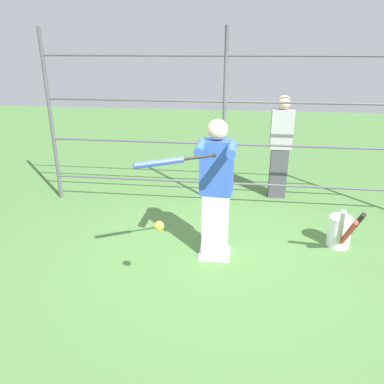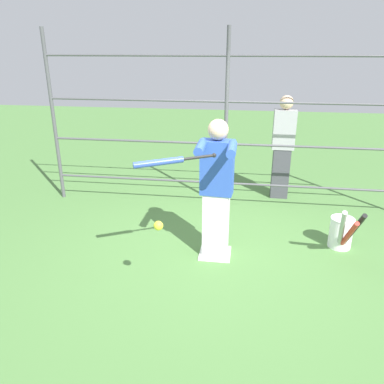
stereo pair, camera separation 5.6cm
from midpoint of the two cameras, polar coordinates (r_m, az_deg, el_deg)
name	(u,v)px [view 2 (the right image)]	position (r m, az deg, el deg)	size (l,w,h in m)	color
ground_plane	(215,254)	(4.96, 3.85, -9.39)	(24.00, 24.00, 0.00)	#4C7A3D
home_plate	(215,253)	(4.95, 3.86, -9.29)	(0.40, 0.40, 0.02)	white
fence_backstop	(226,123)	(5.97, 5.48, 10.39)	(5.81, 0.06, 2.82)	#4C4C51
batter	(217,186)	(4.53, 4.13, 0.88)	(0.45, 0.61, 1.76)	silver
baseball_bat_swinging	(166,162)	(3.80, -3.61, 4.66)	(0.81, 0.42, 0.09)	black
softball_in_flight	(158,226)	(3.70, -4.71, -5.13)	(0.10, 0.10, 0.10)	yellow
bat_bucket	(342,232)	(5.35, 22.16, -5.71)	(0.33, 0.74, 0.75)	white
bystander_behind_fence	(283,146)	(6.65, 13.89, 6.76)	(0.37, 0.23, 1.79)	#3F3F47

